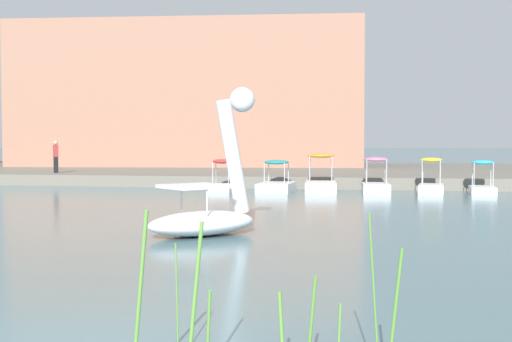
{
  "coord_description": "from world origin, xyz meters",
  "views": [
    {
      "loc": [
        2.91,
        -5.84,
        2.16
      ],
      "look_at": [
        -0.62,
        14.46,
        1.27
      ],
      "focal_mm": 46.27,
      "sensor_mm": 36.0,
      "label": 1
    }
  ],
  "objects_px": {
    "pedal_boat_red": "(222,182)",
    "pedal_boat_yellow": "(431,183)",
    "swan_boat": "(209,203)",
    "pedal_boat_cyan": "(482,183)",
    "pedal_boat_orange": "(321,181)",
    "pedal_boat_pink": "(376,182)",
    "person_on_path": "(56,156)",
    "pedal_boat_teal": "(276,183)"
  },
  "relations": [
    {
      "from": "pedal_boat_red",
      "to": "pedal_boat_yellow",
      "type": "bearing_deg",
      "value": 2.5
    },
    {
      "from": "swan_boat",
      "to": "pedal_boat_yellow",
      "type": "relative_size",
      "value": 1.76
    },
    {
      "from": "pedal_boat_cyan",
      "to": "pedal_boat_orange",
      "type": "xyz_separation_m",
      "value": [
        -6.78,
        -0.12,
        0.01
      ]
    },
    {
      "from": "pedal_boat_pink",
      "to": "pedal_boat_red",
      "type": "xyz_separation_m",
      "value": [
        -6.7,
        -0.13,
        -0.04
      ]
    },
    {
      "from": "pedal_boat_orange",
      "to": "pedal_boat_red",
      "type": "relative_size",
      "value": 1.32
    },
    {
      "from": "person_on_path",
      "to": "pedal_boat_cyan",
      "type": "bearing_deg",
      "value": -10.15
    },
    {
      "from": "swan_boat",
      "to": "pedal_boat_red",
      "type": "xyz_separation_m",
      "value": [
        -2.73,
        13.34,
        -0.32
      ]
    },
    {
      "from": "swan_boat",
      "to": "person_on_path",
      "type": "height_order",
      "value": "swan_boat"
    },
    {
      "from": "pedal_boat_pink",
      "to": "pedal_boat_teal",
      "type": "bearing_deg",
      "value": 178.9
    },
    {
      "from": "pedal_boat_cyan",
      "to": "pedal_boat_red",
      "type": "distance_m",
      "value": 11.12
    },
    {
      "from": "pedal_boat_yellow",
      "to": "pedal_boat_orange",
      "type": "distance_m",
      "value": 4.68
    },
    {
      "from": "pedal_boat_pink",
      "to": "pedal_boat_cyan",
      "type": "bearing_deg",
      "value": 4.82
    },
    {
      "from": "pedal_boat_pink",
      "to": "person_on_path",
      "type": "distance_m",
      "value": 17.26
    },
    {
      "from": "pedal_boat_cyan",
      "to": "pedal_boat_yellow",
      "type": "xyz_separation_m",
      "value": [
        -2.1,
        -0.11,
        -0.02
      ]
    },
    {
      "from": "swan_boat",
      "to": "pedal_boat_red",
      "type": "bearing_deg",
      "value": 101.55
    },
    {
      "from": "pedal_boat_orange",
      "to": "person_on_path",
      "type": "bearing_deg",
      "value": 164.8
    },
    {
      "from": "pedal_boat_cyan",
      "to": "pedal_boat_teal",
      "type": "xyz_separation_m",
      "value": [
        -8.71,
        -0.29,
        -0.08
      ]
    },
    {
      "from": "pedal_boat_cyan",
      "to": "pedal_boat_red",
      "type": "bearing_deg",
      "value": -177.43
    },
    {
      "from": "swan_boat",
      "to": "pedal_boat_yellow",
      "type": "xyz_separation_m",
      "value": [
        6.28,
        13.74,
        -0.3
      ]
    },
    {
      "from": "pedal_boat_cyan",
      "to": "person_on_path",
      "type": "bearing_deg",
      "value": 169.85
    },
    {
      "from": "swan_boat",
      "to": "pedal_boat_cyan",
      "type": "height_order",
      "value": "swan_boat"
    },
    {
      "from": "pedal_boat_teal",
      "to": "pedal_boat_red",
      "type": "bearing_deg",
      "value": -175.03
    },
    {
      "from": "pedal_boat_teal",
      "to": "person_on_path",
      "type": "bearing_deg",
      "value": 161.85
    },
    {
      "from": "swan_boat",
      "to": "pedal_boat_teal",
      "type": "bearing_deg",
      "value": 91.39
    },
    {
      "from": "pedal_boat_orange",
      "to": "pedal_boat_teal",
      "type": "bearing_deg",
      "value": -174.92
    },
    {
      "from": "swan_boat",
      "to": "person_on_path",
      "type": "distance_m",
      "value": 21.76
    },
    {
      "from": "pedal_boat_red",
      "to": "person_on_path",
      "type": "distance_m",
      "value": 10.95
    },
    {
      "from": "pedal_boat_cyan",
      "to": "pedal_boat_orange",
      "type": "distance_m",
      "value": 6.78
    },
    {
      "from": "swan_boat",
      "to": "pedal_boat_pink",
      "type": "relative_size",
      "value": 1.74
    },
    {
      "from": "pedal_boat_pink",
      "to": "swan_boat",
      "type": "bearing_deg",
      "value": -106.41
    },
    {
      "from": "pedal_boat_red",
      "to": "person_on_path",
      "type": "bearing_deg",
      "value": 156.88
    },
    {
      "from": "pedal_boat_cyan",
      "to": "pedal_boat_yellow",
      "type": "relative_size",
      "value": 0.96
    },
    {
      "from": "swan_boat",
      "to": "pedal_boat_teal",
      "type": "distance_m",
      "value": 13.56
    },
    {
      "from": "pedal_boat_cyan",
      "to": "pedal_boat_pink",
      "type": "xyz_separation_m",
      "value": [
        -4.41,
        -0.37,
        0.01
      ]
    },
    {
      "from": "pedal_boat_yellow",
      "to": "pedal_boat_pink",
      "type": "relative_size",
      "value": 0.99
    },
    {
      "from": "pedal_boat_red",
      "to": "person_on_path",
      "type": "height_order",
      "value": "person_on_path"
    },
    {
      "from": "pedal_boat_orange",
      "to": "pedal_boat_cyan",
      "type": "bearing_deg",
      "value": 1.0
    },
    {
      "from": "swan_boat",
      "to": "pedal_boat_red",
      "type": "relative_size",
      "value": 1.98
    },
    {
      "from": "pedal_boat_orange",
      "to": "person_on_path",
      "type": "relative_size",
      "value": 1.36
    },
    {
      "from": "swan_boat",
      "to": "pedal_boat_pink",
      "type": "xyz_separation_m",
      "value": [
        3.97,
        13.47,
        -0.27
      ]
    },
    {
      "from": "person_on_path",
      "to": "swan_boat",
      "type": "bearing_deg",
      "value": -54.12
    },
    {
      "from": "pedal_boat_orange",
      "to": "pedal_boat_teal",
      "type": "distance_m",
      "value": 1.94
    }
  ]
}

